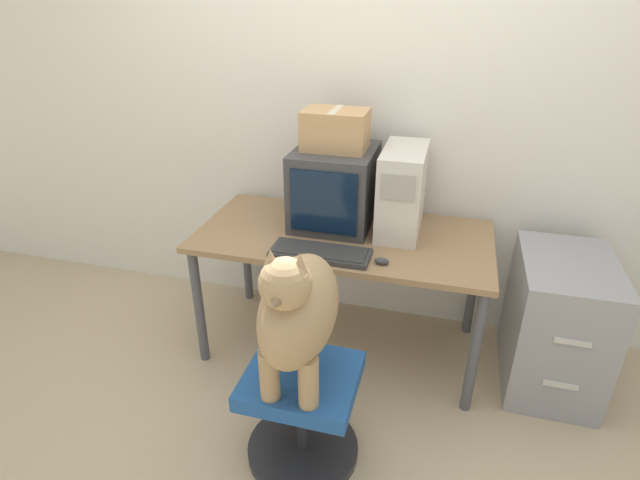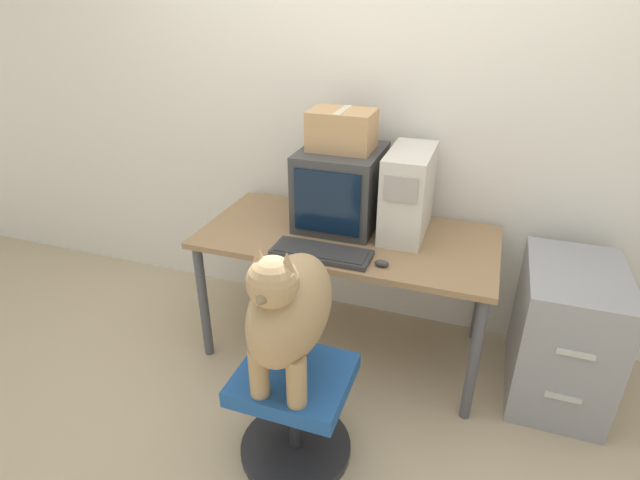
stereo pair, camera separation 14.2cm
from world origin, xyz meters
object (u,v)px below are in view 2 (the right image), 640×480
(keyboard, at_px, (322,253))
(office_chair, at_px, (295,409))
(crt_monitor, at_px, (341,187))
(dog, at_px, (289,309))
(filing_cabinet, at_px, (563,334))
(cardboard_box, at_px, (342,130))
(pc_tower, at_px, (408,193))

(keyboard, bearing_deg, office_chair, -83.19)
(crt_monitor, bearing_deg, dog, -84.48)
(filing_cabinet, relative_size, cardboard_box, 2.20)
(office_chair, bearing_deg, cardboard_box, 95.66)
(filing_cabinet, height_order, cardboard_box, cardboard_box)
(office_chair, relative_size, dog, 0.77)
(keyboard, relative_size, dog, 0.74)
(pc_tower, relative_size, dog, 0.69)
(office_chair, distance_m, cardboard_box, 1.31)
(crt_monitor, height_order, dog, crt_monitor)
(crt_monitor, relative_size, office_chair, 0.95)
(crt_monitor, xyz_separation_m, cardboard_box, (0.00, 0.00, 0.30))
(crt_monitor, relative_size, pc_tower, 1.05)
(pc_tower, xyz_separation_m, office_chair, (-0.26, -0.89, -0.67))
(crt_monitor, distance_m, pc_tower, 0.35)
(cardboard_box, bearing_deg, office_chair, -84.34)
(crt_monitor, bearing_deg, office_chair, -84.31)
(crt_monitor, xyz_separation_m, filing_cabinet, (1.16, -0.11, -0.56))
(filing_cabinet, bearing_deg, office_chair, -144.02)
(crt_monitor, height_order, pc_tower, pc_tower)
(dog, xyz_separation_m, cardboard_box, (-0.09, 0.92, 0.43))
(keyboard, relative_size, cardboard_box, 1.49)
(pc_tower, height_order, cardboard_box, cardboard_box)
(pc_tower, bearing_deg, office_chair, -106.18)
(pc_tower, bearing_deg, keyboard, -130.45)
(filing_cabinet, distance_m, cardboard_box, 1.44)
(filing_cabinet, bearing_deg, crt_monitor, 174.38)
(dog, bearing_deg, cardboard_box, 95.49)
(cardboard_box, bearing_deg, dog, -84.51)
(keyboard, height_order, office_chair, keyboard)
(crt_monitor, xyz_separation_m, dog, (0.09, -0.92, -0.13))
(crt_monitor, distance_m, filing_cabinet, 1.29)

